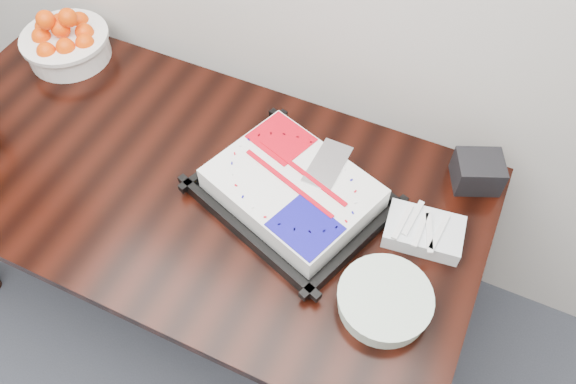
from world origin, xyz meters
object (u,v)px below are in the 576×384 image
at_px(table, 188,193).
at_px(cake_tray, 293,191).
at_px(tangerine_bowl, 64,38).
at_px(plate_stack, 384,301).
at_px(napkin_box, 478,172).

height_order(table, cake_tray, cake_tray).
xyz_separation_m(cake_tray, tangerine_bowl, (-0.98, 0.24, 0.04)).
xyz_separation_m(tangerine_bowl, plate_stack, (1.34, -0.45, -0.05)).
xyz_separation_m(cake_tray, napkin_box, (0.46, 0.29, 0.00)).
bearing_deg(tangerine_bowl, napkin_box, 1.98).
height_order(table, tangerine_bowl, tangerine_bowl).
bearing_deg(cake_tray, table, -170.24).
relative_size(table, napkin_box, 13.45).
bearing_deg(cake_tray, napkin_box, 32.17).
bearing_deg(plate_stack, cake_tray, 149.72).
relative_size(cake_tray, plate_stack, 2.49).
distance_m(cake_tray, tangerine_bowl, 1.01).
bearing_deg(plate_stack, napkin_box, 77.05).
height_order(cake_tray, tangerine_bowl, tangerine_bowl).
bearing_deg(napkin_box, table, -156.37).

